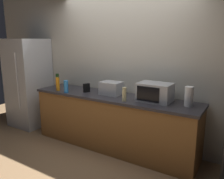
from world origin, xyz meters
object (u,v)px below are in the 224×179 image
(toaster_oven, at_px, (111,88))
(bottle_spray_cleaner, at_px, (66,87))
(paper_towel_roll, at_px, (189,96))
(cordless_phone, at_px, (87,88))
(microwave, at_px, (155,92))
(bottle_hand_soap, at_px, (124,94))
(bottle_dish_soap, at_px, (58,84))
(bottle_wine, at_px, (58,81))
(refrigerator, at_px, (29,83))

(toaster_oven, distance_m, bottle_spray_cleaner, 0.78)
(paper_towel_roll, relative_size, bottle_spray_cleaner, 1.30)
(toaster_oven, height_order, cordless_phone, toaster_oven)
(toaster_oven, bearing_deg, cordless_phone, -169.44)
(microwave, height_order, bottle_hand_soap, microwave)
(bottle_dish_soap, bearing_deg, bottle_spray_cleaner, -10.39)
(toaster_oven, bearing_deg, microwave, -0.92)
(paper_towel_roll, bearing_deg, bottle_wine, -178.61)
(bottle_spray_cleaner, distance_m, bottle_dish_soap, 0.24)
(refrigerator, bearing_deg, bottle_spray_cleaner, -10.51)
(refrigerator, relative_size, bottle_spray_cleaner, 8.66)
(cordless_phone, relative_size, bottle_dish_soap, 0.64)
(toaster_oven, xyz_separation_m, paper_towel_roll, (1.25, -0.01, 0.03))
(paper_towel_roll, bearing_deg, toaster_oven, 179.54)
(bottle_dish_soap, relative_size, bottle_wine, 0.89)
(microwave, xyz_separation_m, bottle_wine, (-1.91, -0.06, -0.00))
(cordless_phone, relative_size, bottle_hand_soap, 0.72)
(cordless_phone, bearing_deg, microwave, 22.93)
(refrigerator, bearing_deg, paper_towel_roll, 0.89)
(bottle_hand_soap, bearing_deg, toaster_oven, 146.77)
(paper_towel_roll, bearing_deg, refrigerator, -179.11)
(bottle_hand_soap, bearing_deg, refrigerator, 175.41)
(refrigerator, bearing_deg, microwave, 1.00)
(microwave, xyz_separation_m, bottle_dish_soap, (-1.72, -0.24, -0.02))
(microwave, bearing_deg, bottle_spray_cleaner, -169.14)
(microwave, xyz_separation_m, bottle_spray_cleaner, (-1.48, -0.28, -0.03))
(cordless_phone, distance_m, bottle_spray_cleaner, 0.35)
(bottle_spray_cleaner, bearing_deg, bottle_dish_soap, 169.61)
(paper_towel_roll, bearing_deg, bottle_spray_cleaner, -171.70)
(paper_towel_roll, relative_size, bottle_hand_soap, 1.29)
(refrigerator, xyz_separation_m, toaster_oven, (2.00, 0.06, 0.10))
(paper_towel_roll, distance_m, bottle_dish_soap, 2.22)
(toaster_oven, relative_size, bottle_hand_soap, 1.63)
(cordless_phone, distance_m, bottle_wine, 0.70)
(bottle_spray_cleaner, height_order, bottle_dish_soap, bottle_dish_soap)
(microwave, bearing_deg, toaster_oven, 179.08)
(refrigerator, distance_m, bottle_dish_soap, 1.06)
(paper_towel_roll, relative_size, bottle_wine, 1.03)
(cordless_phone, xyz_separation_m, bottle_dish_soap, (-0.51, -0.17, 0.04))
(refrigerator, xyz_separation_m, bottle_wine, (0.85, -0.01, 0.13))
(cordless_phone, relative_size, bottle_wine, 0.57)
(bottle_spray_cleaner, xyz_separation_m, bottle_wine, (-0.43, 0.23, 0.03))
(microwave, distance_m, bottle_dish_soap, 1.74)
(paper_towel_roll, bearing_deg, microwave, -179.74)
(refrigerator, bearing_deg, bottle_dish_soap, -10.54)
(bottle_hand_soap, relative_size, bottle_wine, 0.80)
(cordless_phone, distance_m, bottle_hand_soap, 0.85)
(refrigerator, relative_size, cordless_phone, 12.00)
(microwave, bearing_deg, cordless_phone, -176.62)
(microwave, height_order, bottle_wine, microwave)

